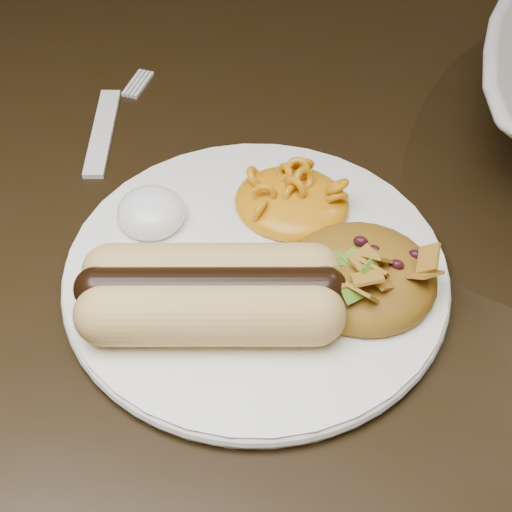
% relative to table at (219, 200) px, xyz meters
% --- Properties ---
extents(table, '(1.60, 0.90, 0.75)m').
position_rel_table_xyz_m(table, '(0.00, 0.00, 0.00)').
color(table, black).
rests_on(table, floor).
extents(plate, '(0.24, 0.24, 0.01)m').
position_rel_table_xyz_m(plate, '(0.08, -0.15, 0.10)').
color(plate, white).
rests_on(plate, table).
extents(hotdog, '(0.13, 0.10, 0.04)m').
position_rel_table_xyz_m(hotdog, '(0.07, -0.19, 0.12)').
color(hotdog, '#F9B463').
rests_on(hotdog, plate).
extents(mac_and_cheese, '(0.09, 0.09, 0.03)m').
position_rel_table_xyz_m(mac_and_cheese, '(0.09, -0.09, 0.12)').
color(mac_and_cheese, orange).
rests_on(mac_and_cheese, plate).
extents(sour_cream, '(0.05, 0.05, 0.03)m').
position_rel_table_xyz_m(sour_cream, '(0.01, -0.13, 0.12)').
color(sour_cream, white).
rests_on(sour_cream, plate).
extents(taco_salad, '(0.09, 0.09, 0.04)m').
position_rel_table_xyz_m(taco_salad, '(0.15, -0.14, 0.12)').
color(taco_salad, '#BB3E1A').
rests_on(taco_salad, plate).
extents(fork, '(0.05, 0.12, 0.00)m').
position_rel_table_xyz_m(fork, '(-0.07, -0.05, 0.09)').
color(fork, white).
rests_on(fork, table).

